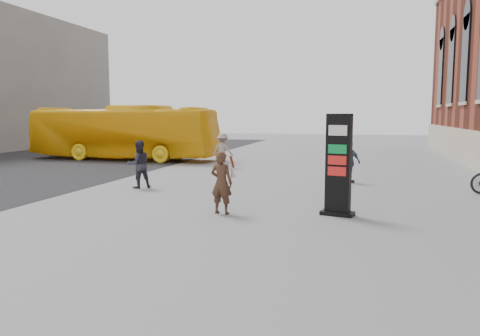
% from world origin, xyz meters
% --- Properties ---
extents(ground, '(100.00, 100.00, 0.00)m').
position_xyz_m(ground, '(0.00, 0.00, 0.00)').
color(ground, '#9E9EA3').
extents(info_pylon, '(0.90, 0.58, 2.59)m').
position_xyz_m(info_pylon, '(3.71, 0.70, 1.30)').
color(info_pylon, black).
rests_on(info_pylon, ground).
extents(woman, '(0.67, 0.63, 1.63)m').
position_xyz_m(woman, '(0.78, 0.14, 0.84)').
color(woman, '#3B2619').
rests_on(woman, ground).
extents(bus, '(11.09, 3.00, 3.06)m').
position_xyz_m(bus, '(-8.89, 12.80, 1.53)').
color(bus, yellow).
rests_on(bus, road).
extents(pedestrian_a, '(1.02, 1.01, 1.67)m').
position_xyz_m(pedestrian_a, '(-3.27, 3.52, 0.83)').
color(pedestrian_a, '#282932').
rests_on(pedestrian_a, ground).
extents(pedestrian_b, '(1.18, 0.83, 1.67)m').
position_xyz_m(pedestrian_b, '(-2.24, 10.34, 0.84)').
color(pedestrian_b, gray).
rests_on(pedestrian_b, ground).
extents(pedestrian_c, '(0.99, 0.86, 1.60)m').
position_xyz_m(pedestrian_c, '(3.84, 6.67, 0.80)').
color(pedestrian_c, '#374963').
rests_on(pedestrian_c, ground).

